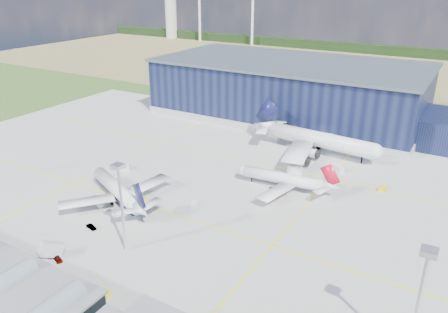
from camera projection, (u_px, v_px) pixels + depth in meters
ground at (168, 192)px, 135.57m from camera, size 600.00×600.00×0.00m
apron at (187, 180)px, 143.52m from camera, size 220.00×160.00×0.08m
farmland at (357, 71)px, 310.56m from camera, size 600.00×220.00×0.01m
treeline at (382, 50)px, 372.66m from camera, size 600.00×8.00×8.00m
horizon_dressing at (193, 6)px, 446.60m from camera, size 440.20×18.00×70.00m
hangar at (295, 92)px, 205.22m from camera, size 145.00×62.00×26.10m
light_mast_center at (121, 194)px, 101.11m from camera, size 2.60×2.60×23.00m
light_mast_east at (421, 289)px, 70.54m from camera, size 2.60×2.60×23.00m
airliner_navy at (117, 183)px, 128.23m from camera, size 47.70×47.30×11.85m
airliner_red at (283, 173)px, 136.13m from camera, size 35.61×34.93×10.91m
airliner_widebody at (320, 132)px, 162.24m from camera, size 57.87×56.82×17.33m
gse_tug_a at (100, 296)px, 90.46m from camera, size 2.65×4.04×1.61m
gse_tug_b at (140, 201)px, 129.11m from camera, size 2.76×3.60×1.40m
gse_van_a at (123, 167)px, 150.88m from camera, size 5.72×3.88×2.30m
gse_cart_a at (195, 204)px, 127.38m from camera, size 2.28×3.02×1.19m
gse_van_b at (337, 168)px, 149.70m from camera, size 5.52×4.66×2.32m
gse_tug_c at (382, 189)px, 136.47m from camera, size 2.06×3.13×1.32m
gse_cart_b at (279, 137)px, 179.95m from camera, size 3.37×2.74×1.26m
airstair at (51, 253)px, 103.07m from camera, size 3.51×5.78×3.46m
car_a at (57, 258)px, 102.90m from camera, size 3.87×2.56×1.23m
car_b at (91, 227)px, 115.92m from camera, size 3.47×1.76×1.09m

